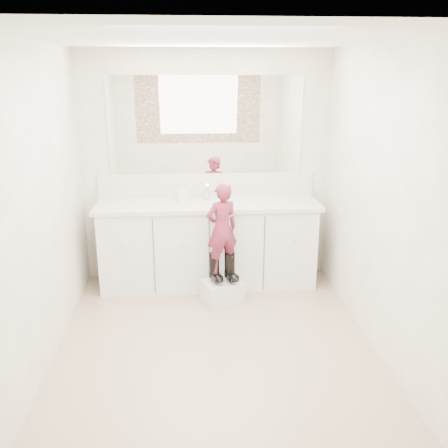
{
  "coord_description": "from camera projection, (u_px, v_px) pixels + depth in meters",
  "views": [
    {
      "loc": [
        -0.21,
        -3.7,
        2.19
      ],
      "look_at": [
        0.14,
        0.83,
        0.78
      ],
      "focal_mm": 40.0,
      "sensor_mm": 36.0,
      "label": 1
    }
  ],
  "objects": [
    {
      "name": "vanity_cabinet",
      "position": [
        208.0,
        246.0,
        5.23
      ],
      "size": [
        2.2,
        0.55,
        0.85
      ],
      "primitive_type": "cube",
      "color": "silver",
      "rests_on": "floor"
    },
    {
      "name": "ceiling",
      "position": [
        214.0,
        38.0,
        3.48
      ],
      "size": [
        3.0,
        3.0,
        0.0
      ],
      "primitive_type": "plane",
      "rotation": [
        3.14,
        0.0,
        0.0
      ],
      "color": "white",
      "rests_on": "wall_back"
    },
    {
      "name": "countertop",
      "position": [
        208.0,
        205.0,
        5.08
      ],
      "size": [
        2.28,
        0.58,
        0.04
      ],
      "primitive_type": "cube",
      "color": "beige",
      "rests_on": "vanity_cabinet"
    },
    {
      "name": "boot_left",
      "position": [
        214.0,
        267.0,
        4.8
      ],
      "size": [
        0.17,
        0.22,
        0.29
      ],
      "primitive_type": null,
      "rotation": [
        0.0,
        0.0,
        0.37
      ],
      "color": "black",
      "rests_on": "step_stool"
    },
    {
      "name": "toothbrush",
      "position": [
        229.0,
        217.0,
        4.66
      ],
      "size": [
        0.13,
        0.06,
        0.06
      ],
      "primitive_type": "cylinder",
      "rotation": [
        0.0,
        1.22,
        0.37
      ],
      "color": "#CD4F99",
      "rests_on": "toddler"
    },
    {
      "name": "wall_back",
      "position": [
        206.0,
        168.0,
        5.26
      ],
      "size": [
        2.6,
        0.0,
        2.6
      ],
      "primitive_type": "plane",
      "rotation": [
        1.57,
        0.0,
        0.0
      ],
      "color": "#BCB2A1",
      "rests_on": "floor"
    },
    {
      "name": "toddler",
      "position": [
        222.0,
        229.0,
        4.69
      ],
      "size": [
        0.37,
        0.31,
        0.87
      ],
      "primitive_type": "imported",
      "rotation": [
        0.0,
        0.0,
        3.51
      ],
      "color": "#AA345A",
      "rests_on": "step_stool"
    },
    {
      "name": "cup",
      "position": [
        224.0,
        198.0,
        5.09
      ],
      "size": [
        0.1,
        0.1,
        0.08
      ],
      "primitive_type": "imported",
      "rotation": [
        0.0,
        0.0,
        0.17
      ],
      "color": "beige",
      "rests_on": "countertop"
    },
    {
      "name": "mirror",
      "position": [
        206.0,
        126.0,
        5.12
      ],
      "size": [
        2.0,
        0.02,
        1.0
      ],
      "primitive_type": "cube",
      "color": "white",
      "rests_on": "wall_back"
    },
    {
      "name": "wall_front",
      "position": [
        233.0,
        284.0,
        2.41
      ],
      "size": [
        2.6,
        0.0,
        2.6
      ],
      "primitive_type": "plane",
      "rotation": [
        -1.57,
        0.0,
        0.0
      ],
      "color": "#BCB2A1",
      "rests_on": "floor"
    },
    {
      "name": "backsplash",
      "position": [
        206.0,
        185.0,
        5.3
      ],
      "size": [
        2.28,
        0.03,
        0.25
      ],
      "primitive_type": "cube",
      "color": "beige",
      "rests_on": "countertop"
    },
    {
      "name": "dot_panel",
      "position": [
        233.0,
        193.0,
        2.28
      ],
      "size": [
        2.0,
        0.01,
        1.2
      ],
      "primitive_type": "cube",
      "color": "#472819",
      "rests_on": "wall_front"
    },
    {
      "name": "wall_right",
      "position": [
        379.0,
        201.0,
        3.93
      ],
      "size": [
        0.0,
        3.0,
        3.0
      ],
      "primitive_type": "plane",
      "rotation": [
        1.57,
        0.0,
        -1.57
      ],
      "color": "#BCB2A1",
      "rests_on": "floor"
    },
    {
      "name": "soap_bottle",
      "position": [
        181.0,
        192.0,
        5.1
      ],
      "size": [
        0.13,
        0.13,
        0.21
      ],
      "primitive_type": "imported",
      "rotation": [
        0.0,
        0.0,
        0.41
      ],
      "color": "silver",
      "rests_on": "countertop"
    },
    {
      "name": "faucet",
      "position": [
        207.0,
        194.0,
        5.22
      ],
      "size": [
        0.08,
        0.08,
        0.1
      ],
      "primitive_type": "cylinder",
      "color": "silver",
      "rests_on": "countertop"
    },
    {
      "name": "step_stool",
      "position": [
        222.0,
        292.0,
        4.88
      ],
      "size": [
        0.43,
        0.4,
        0.22
      ],
      "primitive_type": "cube",
      "rotation": [
        0.0,
        0.0,
        0.37
      ],
      "color": "silver",
      "rests_on": "floor"
    },
    {
      "name": "wall_left",
      "position": [
        42.0,
        208.0,
        3.74
      ],
      "size": [
        0.0,
        3.0,
        3.0
      ],
      "primitive_type": "plane",
      "rotation": [
        1.57,
        0.0,
        1.57
      ],
      "color": "#BCB2A1",
      "rests_on": "floor"
    },
    {
      "name": "floor",
      "position": [
        215.0,
        342.0,
        4.19
      ],
      "size": [
        3.0,
        3.0,
        0.0
      ],
      "primitive_type": "plane",
      "color": "#91795F",
      "rests_on": "ground"
    },
    {
      "name": "boot_right",
      "position": [
        230.0,
        267.0,
        4.81
      ],
      "size": [
        0.17,
        0.22,
        0.29
      ],
      "primitive_type": null,
      "rotation": [
        0.0,
        0.0,
        0.37
      ],
      "color": "black",
      "rests_on": "step_stool"
    }
  ]
}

